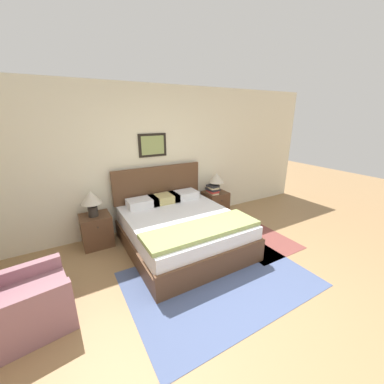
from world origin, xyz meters
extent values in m
plane|color=#99754C|center=(0.00, 0.00, 0.00)|extent=(16.00, 16.00, 0.00)
cube|color=beige|center=(0.00, 2.67, 1.30)|extent=(7.62, 0.06, 2.60)
cube|color=black|center=(0.00, 2.62, 1.56)|extent=(0.52, 0.02, 0.41)
cube|color=#8E9E5B|center=(0.00, 2.61, 1.56)|extent=(0.43, 0.00, 0.33)
cube|color=#47567F|center=(0.09, 0.62, 0.00)|extent=(2.38, 1.67, 0.01)
cube|color=brown|center=(1.31, 1.14, 0.00)|extent=(0.99, 1.24, 0.01)
cube|color=brown|center=(0.05, 1.61, 0.14)|extent=(1.71, 1.94, 0.28)
cube|color=brown|center=(0.05, 0.67, 0.32)|extent=(1.71, 0.06, 0.08)
cube|color=silver|center=(0.05, 1.61, 0.42)|extent=(1.64, 1.86, 0.27)
cube|color=brown|center=(0.05, 2.55, 0.87)|extent=(1.71, 0.06, 0.63)
cube|color=#8E9E5B|center=(0.05, 1.01, 0.58)|extent=(1.68, 0.54, 0.06)
cube|color=silver|center=(-0.36, 2.32, 0.62)|extent=(0.52, 0.32, 0.14)
cube|color=silver|center=(0.46, 2.32, 0.62)|extent=(0.52, 0.32, 0.14)
cube|color=tan|center=(0.05, 2.32, 0.62)|extent=(0.52, 0.32, 0.14)
cube|color=#8E606B|center=(-2.01, 1.00, 0.22)|extent=(0.82, 0.73, 0.44)
cube|color=#8E606B|center=(-2.05, 1.27, 0.51)|extent=(0.75, 0.20, 0.14)
cube|color=#8E606B|center=(-1.98, 0.73, 0.51)|extent=(0.75, 0.20, 0.14)
cube|color=brown|center=(-1.15, 2.37, 0.27)|extent=(0.47, 0.43, 0.53)
sphere|color=#332D28|center=(-1.15, 2.14, 0.42)|extent=(0.02, 0.02, 0.02)
cube|color=brown|center=(1.25, 2.37, 0.27)|extent=(0.47, 0.43, 0.53)
sphere|color=#332D28|center=(1.25, 2.14, 0.42)|extent=(0.02, 0.02, 0.02)
cylinder|color=#2D2823|center=(-1.17, 2.35, 0.61)|extent=(0.15, 0.15, 0.16)
cylinder|color=#2D2823|center=(-1.17, 2.35, 0.72)|extent=(0.02, 0.02, 0.06)
cone|color=beige|center=(-1.17, 2.35, 0.85)|extent=(0.32, 0.32, 0.20)
cylinder|color=#2D2823|center=(1.25, 2.35, 0.61)|extent=(0.15, 0.15, 0.16)
cylinder|color=#2D2823|center=(1.25, 2.35, 0.72)|extent=(0.02, 0.02, 0.06)
cone|color=beige|center=(1.25, 2.35, 0.85)|extent=(0.32, 0.32, 0.20)
cube|color=beige|center=(1.15, 2.33, 0.55)|extent=(0.17, 0.28, 0.03)
cube|color=#B7332D|center=(1.15, 2.33, 0.58)|extent=(0.20, 0.26, 0.04)
cube|color=#232328|center=(1.15, 2.33, 0.63)|extent=(0.23, 0.28, 0.04)
cube|color=beige|center=(1.15, 2.33, 0.66)|extent=(0.21, 0.29, 0.03)
cube|color=#232328|center=(1.15, 2.33, 0.70)|extent=(0.21, 0.25, 0.04)
camera|label=1|loc=(-1.54, -1.45, 2.09)|focal=22.00mm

